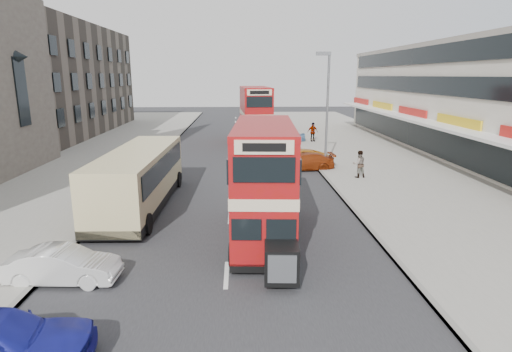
% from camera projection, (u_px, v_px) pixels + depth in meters
% --- Properties ---
extents(ground, '(160.00, 160.00, 0.00)m').
position_uv_depth(ground, '(225.00, 307.00, 12.24)').
color(ground, '#28282B').
rests_on(ground, ground).
extents(road_surface, '(12.00, 90.00, 0.01)m').
position_uv_depth(road_surface, '(233.00, 165.00, 31.66)').
color(road_surface, '#28282B').
rests_on(road_surface, ground).
extents(pavement_right, '(12.00, 90.00, 0.15)m').
position_uv_depth(pavement_right, '(389.00, 162.00, 32.13)').
color(pavement_right, gray).
rests_on(pavement_right, ground).
extents(pavement_left, '(12.00, 90.00, 0.15)m').
position_uv_depth(pavement_left, '(72.00, 165.00, 31.17)').
color(pavement_left, gray).
rests_on(pavement_left, ground).
extents(kerb_left, '(0.20, 90.00, 0.16)m').
position_uv_depth(kerb_left, '(152.00, 164.00, 31.40)').
color(kerb_left, gray).
rests_on(kerb_left, ground).
extents(kerb_right, '(0.20, 90.00, 0.16)m').
position_uv_depth(kerb_right, '(313.00, 163.00, 31.89)').
color(kerb_right, gray).
rests_on(kerb_right, ground).
extents(brick_terrace, '(14.00, 28.00, 12.00)m').
position_uv_depth(brick_terrace, '(37.00, 81.00, 46.87)').
color(brick_terrace, '#66594C').
rests_on(brick_terrace, ground).
extents(commercial_row, '(9.90, 46.20, 9.30)m').
position_uv_depth(commercial_row, '(483.00, 100.00, 33.31)').
color(commercial_row, beige).
rests_on(commercial_row, ground).
extents(street_lamp, '(1.00, 0.20, 8.12)m').
position_uv_depth(street_lamp, '(326.00, 102.00, 28.87)').
color(street_lamp, slate).
rests_on(street_lamp, ground).
extents(bus_main, '(2.73, 8.43, 4.58)m').
position_uv_depth(bus_main, '(264.00, 182.00, 16.86)').
color(bus_main, black).
rests_on(bus_main, ground).
extents(bus_second, '(3.08, 9.66, 5.29)m').
position_uv_depth(bus_second, '(255.00, 115.00, 41.46)').
color(bus_second, black).
rests_on(bus_second, ground).
extents(coach, '(2.91, 10.35, 2.73)m').
position_uv_depth(coach, '(140.00, 176.00, 21.21)').
color(coach, black).
rests_on(coach, ground).
extents(car_left_front, '(3.64, 1.44, 1.18)m').
position_uv_depth(car_left_front, '(63.00, 265.00, 13.56)').
color(car_left_front, silver).
rests_on(car_left_front, ground).
extents(car_right_a, '(4.26, 1.95, 1.21)m').
position_uv_depth(car_right_a, '(305.00, 162.00, 29.79)').
color(car_right_a, maroon).
rests_on(car_right_a, ground).
extents(car_right_b, '(4.71, 2.63, 1.24)m').
position_uv_depth(car_right_b, '(299.00, 158.00, 30.99)').
color(car_right_b, orange).
rests_on(car_right_b, ground).
extents(car_right_c, '(3.60, 1.46, 1.23)m').
position_uv_depth(car_right_c, '(287.00, 136.00, 42.18)').
color(car_right_c, '#5989B2').
rests_on(car_right_c, ground).
extents(pedestrian_near, '(0.71, 0.52, 1.78)m').
position_uv_depth(pedestrian_near, '(359.00, 164.00, 26.94)').
color(pedestrian_near, gray).
rests_on(pedestrian_near, pavement_right).
extents(pedestrian_far, '(1.20, 0.77, 1.89)m').
position_uv_depth(pedestrian_far, '(313.00, 132.00, 41.70)').
color(pedestrian_far, gray).
rests_on(pedestrian_far, pavement_right).
extents(cyclist, '(0.74, 1.79, 2.32)m').
position_uv_depth(cyclist, '(285.00, 154.00, 31.53)').
color(cyclist, gray).
rests_on(cyclist, ground).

